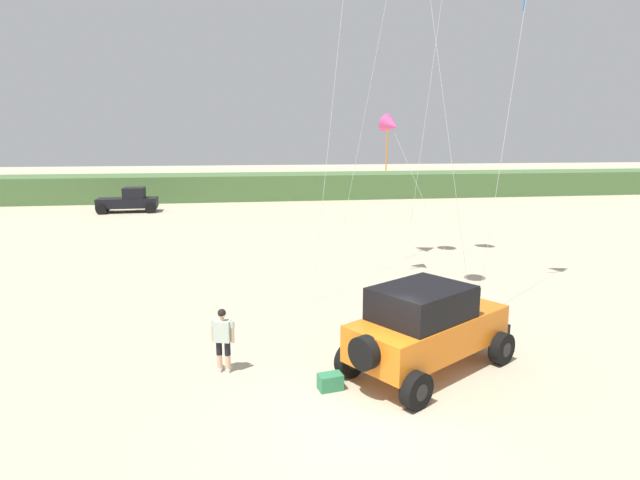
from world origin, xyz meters
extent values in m
plane|color=#C1B293|center=(0.00, 0.00, 0.00)|extent=(220.00, 220.00, 0.00)
cube|color=#4C703D|center=(2.81, 42.01, 1.20)|extent=(90.00, 6.36, 2.40)
cube|color=orange|center=(2.01, 2.01, 1.01)|extent=(4.71, 3.87, 0.90)
cube|color=orange|center=(3.41, 2.88, 1.38)|extent=(1.82, 2.02, 0.12)
cube|color=black|center=(1.71, 1.83, 1.86)|extent=(2.88, 2.70, 0.80)
cube|color=black|center=(2.73, 2.46, 1.82)|extent=(0.96, 1.48, 0.72)
cube|color=black|center=(3.95, 3.21, 0.74)|extent=(1.12, 1.64, 0.28)
cylinder|color=black|center=(0.03, 0.80, 1.11)|extent=(0.66, 0.82, 0.77)
cylinder|color=black|center=(2.96, 3.81, 0.42)|extent=(0.87, 0.70, 0.84)
cylinder|color=black|center=(2.96, 3.81, 0.42)|extent=(0.49, 0.47, 0.38)
cylinder|color=black|center=(4.04, 2.05, 0.42)|extent=(0.87, 0.70, 0.84)
cylinder|color=black|center=(4.04, 2.05, 0.42)|extent=(0.49, 0.47, 0.38)
cylinder|color=black|center=(-0.02, 1.97, 0.42)|extent=(0.87, 0.70, 0.84)
cylinder|color=black|center=(-0.02, 1.97, 0.42)|extent=(0.49, 0.47, 0.38)
cylinder|color=black|center=(1.06, 0.22, 0.42)|extent=(0.87, 0.70, 0.84)
cylinder|color=black|center=(1.06, 0.22, 0.42)|extent=(0.49, 0.47, 0.38)
cylinder|color=#DBB28E|center=(-3.23, 2.75, 0.25)|extent=(0.14, 0.14, 0.49)
cylinder|color=black|center=(-3.23, 2.75, 0.64)|extent=(0.15, 0.15, 0.36)
cube|color=silver|center=(-3.22, 2.79, 0.05)|extent=(0.19, 0.28, 0.10)
cylinder|color=#DBB28E|center=(-3.02, 2.68, 0.25)|extent=(0.14, 0.14, 0.49)
cylinder|color=black|center=(-3.02, 2.68, 0.64)|extent=(0.15, 0.15, 0.36)
cube|color=silver|center=(-3.01, 2.72, 0.05)|extent=(0.19, 0.28, 0.10)
cube|color=silver|center=(-3.13, 2.71, 1.09)|extent=(0.46, 0.37, 0.54)
cylinder|color=#DBB28E|center=(-3.37, 2.79, 1.08)|extent=(0.09, 0.09, 0.56)
cylinder|color=silver|center=(-3.37, 2.79, 1.27)|extent=(0.11, 0.11, 0.16)
cylinder|color=#DBB28E|center=(-2.88, 2.63, 1.08)|extent=(0.09, 0.09, 0.56)
cylinder|color=silver|center=(-2.88, 2.63, 1.27)|extent=(0.11, 0.11, 0.16)
cylinder|color=#DBB28E|center=(-3.13, 2.71, 1.40)|extent=(0.10, 0.10, 0.08)
sphere|color=#DBB28E|center=(-3.13, 2.71, 1.54)|extent=(0.21, 0.21, 0.21)
sphere|color=black|center=(-3.13, 2.70, 1.56)|extent=(0.21, 0.21, 0.21)
cube|color=#2D7F51|center=(-0.64, 1.36, 0.19)|extent=(0.61, 0.45, 0.38)
cube|color=black|center=(-11.43, 33.54, 0.76)|extent=(4.67, 2.07, 0.76)
cube|color=black|center=(-10.88, 33.56, 1.56)|extent=(1.67, 1.86, 0.84)
cylinder|color=black|center=(-9.62, 34.66, 0.38)|extent=(0.77, 0.29, 0.76)
cylinder|color=black|center=(-9.54, 32.56, 0.38)|extent=(0.77, 0.29, 0.76)
cylinder|color=black|center=(-13.32, 34.52, 0.38)|extent=(0.77, 0.29, 0.76)
cylinder|color=black|center=(-13.24, 32.42, 0.38)|extent=(0.77, 0.29, 0.76)
cylinder|color=silver|center=(1.03, 10.05, 7.42)|extent=(2.30, 4.40, 14.75)
cylinder|color=silver|center=(3.65, 5.79, 7.08)|extent=(2.02, 1.66, 14.06)
cylinder|color=silver|center=(5.54, 12.37, 6.43)|extent=(2.12, 2.03, 12.75)
cylinder|color=silver|center=(2.76, 12.20, 6.62)|extent=(2.80, 1.55, 13.14)
cone|color=#E04C93|center=(3.55, 10.82, 6.35)|extent=(1.04, 1.15, 1.09)
cylinder|color=orange|center=(3.40, 10.82, 5.34)|extent=(0.05, 0.21, 1.62)
cylinder|color=silver|center=(4.69, 9.58, 3.20)|extent=(2.30, 2.49, 6.31)
cylinder|color=silver|center=(6.15, 6.45, 6.16)|extent=(2.57, 2.55, 12.21)
camera|label=1|loc=(-2.66, -9.64, 5.78)|focal=28.83mm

